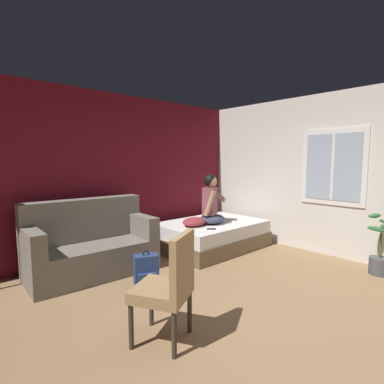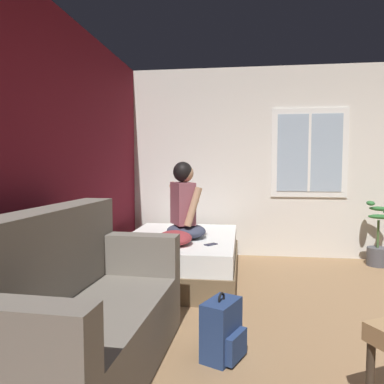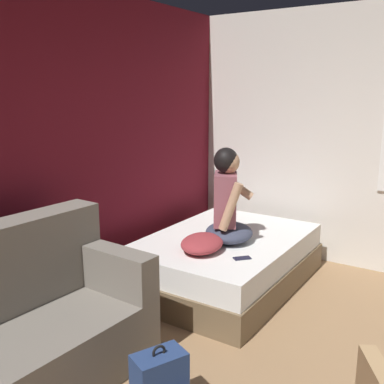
# 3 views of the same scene
# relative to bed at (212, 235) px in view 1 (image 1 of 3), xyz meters

# --- Properties ---
(ground_plane) EXTENTS (40.00, 40.00, 0.00)m
(ground_plane) POSITION_rel_bed_xyz_m (-1.66, -2.05, -0.24)
(ground_plane) COLOR #93704C
(wall_back_accent) EXTENTS (10.61, 0.16, 2.70)m
(wall_back_accent) POSITION_rel_bed_xyz_m (-1.66, 0.96, 1.11)
(wall_back_accent) COLOR maroon
(wall_back_accent) RESTS_ON ground
(wall_side_with_window) EXTENTS (0.19, 7.26, 2.70)m
(wall_side_with_window) POSITION_rel_bed_xyz_m (1.22, -2.04, 1.12)
(wall_side_with_window) COLOR silver
(wall_side_with_window) RESTS_ON ground
(bed) EXTENTS (1.89, 1.32, 0.48)m
(bed) POSITION_rel_bed_xyz_m (0.00, 0.00, 0.00)
(bed) COLOR brown
(bed) RESTS_ON ground
(couch) EXTENTS (1.74, 0.90, 1.04)m
(couch) POSITION_rel_bed_xyz_m (-2.15, 0.30, 0.16)
(couch) COLOR slate
(couch) RESTS_ON ground
(side_chair) EXTENTS (0.63, 0.63, 0.98)m
(side_chair) POSITION_rel_bed_xyz_m (-2.34, -1.72, 0.30)
(side_chair) COLOR #382D23
(side_chair) RESTS_ON ground
(person_seated) EXTENTS (0.67, 0.63, 0.88)m
(person_seated) POSITION_rel_bed_xyz_m (-0.09, -0.07, 0.60)
(person_seated) COLOR #383D51
(person_seated) RESTS_ON bed
(backpack) EXTENTS (0.35, 0.32, 0.46)m
(backpack) POSITION_rel_bed_xyz_m (-1.82, -0.60, -0.04)
(backpack) COLOR navy
(backpack) RESTS_ON ground
(throw_pillow) EXTENTS (0.56, 0.47, 0.14)m
(throw_pillow) POSITION_rel_bed_xyz_m (-0.45, -0.02, 0.31)
(throw_pillow) COLOR #993338
(throw_pillow) RESTS_ON bed
(cell_phone) EXTENTS (0.15, 0.15, 0.01)m
(cell_phone) POSITION_rel_bed_xyz_m (-0.43, -0.40, 0.25)
(cell_phone) COLOR black
(cell_phone) RESTS_ON bed
(potted_plant) EXTENTS (0.39, 0.37, 0.85)m
(potted_plant) POSITION_rel_bed_xyz_m (0.80, -2.48, 0.07)
(potted_plant) COLOR #4C4C51
(potted_plant) RESTS_ON ground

